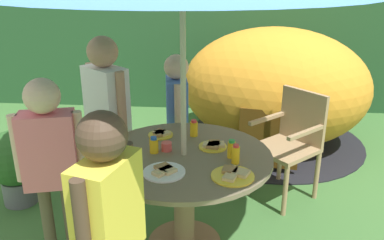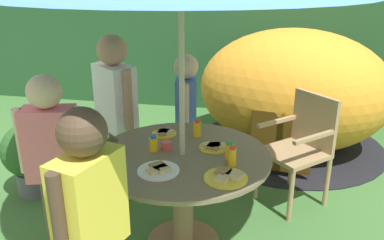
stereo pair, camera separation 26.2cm
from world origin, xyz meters
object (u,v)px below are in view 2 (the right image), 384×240
(plate_far_left, at_px, (226,177))
(plate_center_front, at_px, (164,133))
(child_in_blue_shirt, at_px, (186,105))
(wooden_chair, at_px, (302,143))
(child_in_pink_shirt, at_px, (51,144))
(juice_bottle_center_back, at_px, (154,144))
(child_in_white_shirt, at_px, (115,98))
(snack_bowl, at_px, (110,155))
(child_in_yellow_shirt, at_px, (90,204))
(dome_tent, at_px, (293,90))
(garden_table, at_px, (183,179))
(juice_bottle_far_right, at_px, (197,129))
(potted_plant, at_px, (30,155))
(juice_bottle_near_right, at_px, (229,151))
(plate_near_left, at_px, (214,146))
(juice_bottle_mid_left, at_px, (232,156))
(cup_near, at_px, (166,145))
(plate_front_edge, at_px, (158,170))

(plate_far_left, bearing_deg, plate_center_front, 132.09)
(child_in_blue_shirt, bearing_deg, wooden_chair, 76.72)
(child_in_blue_shirt, xyz_separation_m, child_in_pink_shirt, (-0.67, -1.05, 0.04))
(juice_bottle_center_back, bearing_deg, child_in_white_shirt, 130.98)
(snack_bowl, bearing_deg, child_in_yellow_shirt, -75.61)
(juice_bottle_center_back, bearing_deg, child_in_blue_shirt, 86.25)
(child_in_white_shirt, height_order, plate_far_left, child_in_white_shirt)
(dome_tent, bearing_deg, juice_bottle_center_back, -109.19)
(child_in_pink_shirt, relative_size, juice_bottle_center_back, 11.33)
(garden_table, bearing_deg, dome_tent, 67.56)
(wooden_chair, bearing_deg, child_in_yellow_shirt, -76.73)
(child_in_yellow_shirt, xyz_separation_m, juice_bottle_far_right, (0.30, 1.18, -0.06))
(potted_plant, height_order, juice_bottle_near_right, juice_bottle_near_right)
(dome_tent, height_order, plate_near_left, dome_tent)
(plate_far_left, height_order, juice_bottle_mid_left, juice_bottle_mid_left)
(child_in_white_shirt, xyz_separation_m, juice_bottle_far_right, (0.71, -0.23, -0.12))
(plate_near_left, distance_m, cup_near, 0.32)
(snack_bowl, xyz_separation_m, juice_bottle_near_right, (0.74, 0.17, 0.02))
(juice_bottle_far_right, bearing_deg, wooden_chair, 30.14)
(plate_far_left, bearing_deg, dome_tent, 77.74)
(snack_bowl, relative_size, juice_bottle_near_right, 1.07)
(plate_near_left, bearing_deg, child_in_yellow_shirt, -114.34)
(snack_bowl, distance_m, plate_near_left, 0.70)
(garden_table, distance_m, child_in_white_shirt, 0.95)
(garden_table, xyz_separation_m, plate_front_edge, (-0.09, -0.27, 0.20))
(juice_bottle_near_right, height_order, juice_bottle_far_right, juice_bottle_far_right)
(child_in_pink_shirt, bearing_deg, garden_table, -0.00)
(plate_front_edge, height_order, juice_bottle_center_back, juice_bottle_center_back)
(juice_bottle_far_right, xyz_separation_m, juice_bottle_center_back, (-0.24, -0.31, -0.01))
(juice_bottle_near_right, bearing_deg, wooden_chair, 56.82)
(plate_near_left, height_order, plate_far_left, same)
(child_in_white_shirt, xyz_separation_m, juice_bottle_center_back, (0.47, -0.54, -0.13))
(juice_bottle_near_right, xyz_separation_m, juice_bottle_center_back, (-0.51, 0.03, -0.01))
(wooden_chair, xyz_separation_m, plate_center_front, (-1.04, -0.48, 0.20))
(child_in_yellow_shirt, xyz_separation_m, juice_bottle_near_right, (0.57, 0.84, -0.06))
(dome_tent, relative_size, plate_near_left, 12.11)
(potted_plant, relative_size, juice_bottle_center_back, 5.77)
(snack_bowl, relative_size, plate_near_left, 0.68)
(snack_bowl, bearing_deg, cup_near, 37.32)
(snack_bowl, bearing_deg, juice_bottle_far_right, 46.93)
(cup_near, bearing_deg, juice_bottle_mid_left, -18.07)
(plate_center_front, distance_m, juice_bottle_center_back, 0.29)
(dome_tent, height_order, juice_bottle_mid_left, dome_tent)
(juice_bottle_near_right, bearing_deg, juice_bottle_mid_left, -72.76)
(child_in_yellow_shirt, bearing_deg, dome_tent, -4.11)
(snack_bowl, xyz_separation_m, plate_far_left, (0.75, -0.10, -0.03))
(child_in_white_shirt, distance_m, cup_near, 0.76)
(child_in_white_shirt, xyz_separation_m, child_in_pink_shirt, (-0.15, -0.77, -0.08))
(potted_plant, relative_size, child_in_white_shirt, 0.46)
(child_in_yellow_shirt, relative_size, plate_far_left, 5.10)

